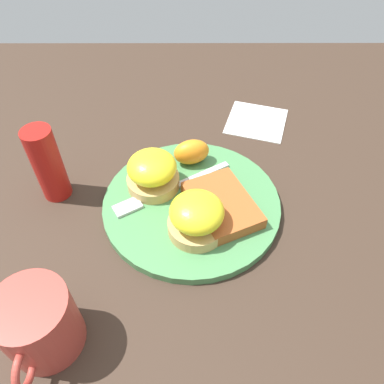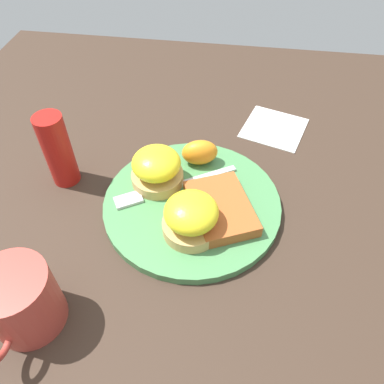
# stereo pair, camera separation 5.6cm
# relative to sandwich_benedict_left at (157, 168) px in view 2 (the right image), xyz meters

# --- Properties ---
(ground_plane) EXTENTS (1.10, 1.10, 0.00)m
(ground_plane) POSITION_rel_sandwich_benedict_left_xyz_m (0.03, 0.06, -0.04)
(ground_plane) COLOR #38281E
(plate) EXTENTS (0.27, 0.27, 0.01)m
(plate) POSITION_rel_sandwich_benedict_left_xyz_m (0.03, 0.06, -0.04)
(plate) COLOR #47844C
(plate) RESTS_ON ground_plane
(sandwich_benedict_left) EXTENTS (0.08, 0.08, 0.06)m
(sandwich_benedict_left) POSITION_rel_sandwich_benedict_left_xyz_m (0.00, 0.00, 0.00)
(sandwich_benedict_left) COLOR tan
(sandwich_benedict_left) RESTS_ON plate
(sandwich_benedict_right) EXTENTS (0.08, 0.08, 0.06)m
(sandwich_benedict_right) POSITION_rel_sandwich_benedict_left_xyz_m (0.09, 0.07, 0.00)
(sandwich_benedict_right) COLOR tan
(sandwich_benedict_right) RESTS_ON plate
(hashbrown_patty) EXTENTS (0.14, 0.12, 0.02)m
(hashbrown_patty) POSITION_rel_sandwich_benedict_left_xyz_m (0.05, 0.11, -0.02)
(hashbrown_patty) COLOR #A75225
(hashbrown_patty) RESTS_ON plate
(orange_wedge) EXTENTS (0.05, 0.07, 0.04)m
(orange_wedge) POSITION_rel_sandwich_benedict_left_xyz_m (-0.06, 0.06, -0.01)
(orange_wedge) COLOR orange
(orange_wedge) RESTS_ON plate
(fork) EXTENTS (0.12, 0.18, 0.00)m
(fork) POSITION_rel_sandwich_benedict_left_xyz_m (0.01, 0.02, -0.03)
(fork) COLOR silver
(fork) RESTS_ON plate
(cup) EXTENTS (0.12, 0.09, 0.09)m
(cup) POSITION_rel_sandwich_benedict_left_xyz_m (0.24, -0.11, 0.00)
(cup) COLOR #B23D33
(cup) RESTS_ON ground_plane
(napkin) EXTENTS (0.14, 0.14, 0.00)m
(napkin) POSITION_rel_sandwich_benedict_left_xyz_m (-0.19, 0.19, -0.04)
(napkin) COLOR white
(napkin) RESTS_ON ground_plane
(condiment_bottle) EXTENTS (0.04, 0.04, 0.13)m
(condiment_bottle) POSITION_rel_sandwich_benedict_left_xyz_m (0.00, -0.16, 0.02)
(condiment_bottle) COLOR #B21914
(condiment_bottle) RESTS_ON ground_plane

